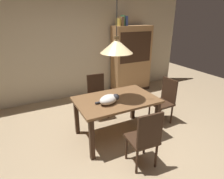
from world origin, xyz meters
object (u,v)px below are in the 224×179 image
object	(u,v)px
hutch_bookcase	(131,61)
book_green_slim	(123,20)
pendant_lamp	(117,46)
chair_near_front	(145,137)
book_yellow_short	(118,22)
dining_table	(116,104)
cat_sleeping	(109,99)
chair_right_side	(165,99)
book_brown_thick	(121,21)
chair_far_back	(97,94)
book_blue_wide	(125,21)

from	to	relation	value
hutch_bookcase	book_green_slim	world-z (taller)	book_green_slim
book_green_slim	pendant_lamp	bearing A→B (deg)	-122.33
chair_near_front	book_green_slim	world-z (taller)	book_green_slim
hutch_bookcase	book_yellow_short	bearing A→B (deg)	179.80
dining_table	cat_sleeping	bearing A→B (deg)	-149.52
chair_near_front	pendant_lamp	bearing A→B (deg)	89.64
chair_right_side	cat_sleeping	size ratio (longest dim) A/B	2.29
pendant_lamp	hutch_bookcase	bearing A→B (deg)	51.61
chair_right_side	cat_sleeping	distance (m)	1.36
book_brown_thick	book_green_slim	world-z (taller)	book_green_slim
chair_far_back	chair_near_front	xyz separation A→B (m)	(-0.01, -1.76, 0.00)
chair_right_side	book_blue_wide	bearing A→B (deg)	86.47
dining_table	chair_right_side	bearing A→B (deg)	0.14
chair_far_back	dining_table	bearing A→B (deg)	-90.37
chair_right_side	cat_sleeping	world-z (taller)	chair_right_side
dining_table	chair_far_back	distance (m)	0.89
dining_table	hutch_bookcase	world-z (taller)	hutch_bookcase
chair_right_side	pendant_lamp	size ratio (longest dim) A/B	0.72
chair_right_side	chair_near_front	world-z (taller)	same
pendant_lamp	book_green_slim	distance (m)	2.24
book_green_slim	book_blue_wide	world-z (taller)	book_green_slim
pendant_lamp	book_brown_thick	xyz separation A→B (m)	(1.13, 1.88, 0.30)
chair_near_front	book_blue_wide	size ratio (longest dim) A/B	3.88
book_blue_wide	book_brown_thick	bearing A→B (deg)	180.00
dining_table	hutch_bookcase	distance (m)	2.40
chair_near_front	hutch_bookcase	bearing A→B (deg)	61.56
chair_far_back	chair_right_side	distance (m)	1.42
dining_table	hutch_bookcase	bearing A→B (deg)	51.61
hutch_bookcase	book_blue_wide	bearing A→B (deg)	179.64
hutch_bookcase	book_brown_thick	bearing A→B (deg)	179.76
book_green_slim	chair_far_back	bearing A→B (deg)	-139.82
hutch_bookcase	book_green_slim	bearing A→B (deg)	179.71
chair_right_side	book_yellow_short	distance (m)	2.36
pendant_lamp	chair_near_front	bearing A→B (deg)	-90.36
dining_table	cat_sleeping	size ratio (longest dim) A/B	3.45
cat_sleeping	book_brown_thick	distance (m)	2.64
chair_far_back	book_green_slim	xyz separation A→B (m)	(1.18, 1.00, 1.47)
dining_table	book_green_slim	distance (m)	2.59
chair_near_front	cat_sleeping	xyz separation A→B (m)	(-0.18, 0.77, 0.32)
chair_near_front	cat_sleeping	world-z (taller)	chair_near_front
book_yellow_short	chair_near_front	bearing A→B (deg)	-111.10
hutch_bookcase	pendant_lamp	bearing A→B (deg)	-128.39
book_yellow_short	cat_sleeping	bearing A→B (deg)	-122.10
cat_sleeping	dining_table	bearing A→B (deg)	30.48
cat_sleeping	pendant_lamp	bearing A→B (deg)	30.48
dining_table	book_brown_thick	bearing A→B (deg)	59.02
chair_near_front	book_brown_thick	xyz separation A→B (m)	(1.13, 2.75, 1.45)
pendant_lamp	book_brown_thick	bearing A→B (deg)	59.02
chair_far_back	book_yellow_short	xyz separation A→B (m)	(1.05, 1.00, 1.43)
dining_table	chair_far_back	world-z (taller)	chair_far_back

